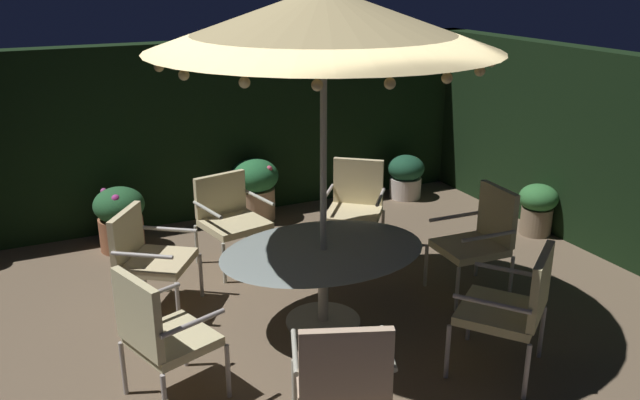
{
  "coord_description": "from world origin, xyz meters",
  "views": [
    {
      "loc": [
        -1.97,
        -4.69,
        2.99
      ],
      "look_at": [
        0.27,
        0.04,
        1.13
      ],
      "focal_mm": 37.18,
      "sensor_mm": 36.0,
      "label": 1
    }
  ],
  "objects_px": {
    "potted_plant_left_far": "(120,217)",
    "patio_chair_south": "(159,330)",
    "patio_umbrella": "(324,19)",
    "patio_chair_west": "(515,303)",
    "patio_dining_table": "(323,263)",
    "potted_plant_back_right": "(538,207)",
    "potted_plant_right_near": "(406,175)",
    "patio_chair_southeast": "(147,253)",
    "potted_plant_back_left": "(255,187)",
    "patio_chair_northeast": "(355,202)",
    "patio_chair_southwest": "(343,372)",
    "patio_chair_east": "(230,214)",
    "patio_chair_north": "(480,235)"
  },
  "relations": [
    {
      "from": "patio_umbrella",
      "to": "patio_chair_southwest",
      "type": "distance_m",
      "value": 2.6
    },
    {
      "from": "patio_chair_south",
      "to": "potted_plant_back_left",
      "type": "distance_m",
      "value": 3.71
    },
    {
      "from": "patio_chair_northeast",
      "to": "patio_dining_table",
      "type": "bearing_deg",
      "value": -128.11
    },
    {
      "from": "potted_plant_right_near",
      "to": "patio_chair_southeast",
      "type": "bearing_deg",
      "value": -156.38
    },
    {
      "from": "patio_umbrella",
      "to": "patio_chair_northeast",
      "type": "bearing_deg",
      "value": 51.89
    },
    {
      "from": "patio_umbrella",
      "to": "potted_plant_right_near",
      "type": "xyz_separation_m",
      "value": [
        2.47,
        2.57,
        -2.3
      ]
    },
    {
      "from": "potted_plant_right_near",
      "to": "patio_chair_southwest",
      "type": "bearing_deg",
      "value": -126.85
    },
    {
      "from": "patio_chair_west",
      "to": "potted_plant_back_left",
      "type": "relative_size",
      "value": 1.34
    },
    {
      "from": "patio_chair_northeast",
      "to": "potted_plant_right_near",
      "type": "relative_size",
      "value": 1.73
    },
    {
      "from": "patio_chair_south",
      "to": "potted_plant_back_left",
      "type": "height_order",
      "value": "patio_chair_south"
    },
    {
      "from": "patio_umbrella",
      "to": "patio_chair_northeast",
      "type": "distance_m",
      "value": 2.59
    },
    {
      "from": "patio_chair_north",
      "to": "patio_chair_northeast",
      "type": "distance_m",
      "value": 1.48
    },
    {
      "from": "patio_chair_north",
      "to": "patio_chair_south",
      "type": "height_order",
      "value": "patio_chair_south"
    },
    {
      "from": "patio_chair_southeast",
      "to": "patio_chair_southwest",
      "type": "xyz_separation_m",
      "value": [
        0.74,
        -2.41,
        0.01
      ]
    },
    {
      "from": "patio_chair_south",
      "to": "potted_plant_right_near",
      "type": "xyz_separation_m",
      "value": [
        4.0,
        3.1,
        -0.28
      ]
    },
    {
      "from": "patio_chair_southeast",
      "to": "patio_chair_south",
      "type": "height_order",
      "value": "patio_chair_south"
    },
    {
      "from": "patio_umbrella",
      "to": "patio_chair_south",
      "type": "xyz_separation_m",
      "value": [
        -1.53,
        -0.52,
        -2.02
      ]
    },
    {
      "from": "patio_chair_north",
      "to": "potted_plant_back_right",
      "type": "bearing_deg",
      "value": 29.59
    },
    {
      "from": "patio_chair_southeast",
      "to": "potted_plant_back_right",
      "type": "height_order",
      "value": "patio_chair_southeast"
    },
    {
      "from": "potted_plant_left_far",
      "to": "potted_plant_right_near",
      "type": "distance_m",
      "value": 3.79
    },
    {
      "from": "potted_plant_back_left",
      "to": "potted_plant_right_near",
      "type": "distance_m",
      "value": 2.13
    },
    {
      "from": "patio_chair_northeast",
      "to": "patio_chair_southeast",
      "type": "distance_m",
      "value": 2.34
    },
    {
      "from": "patio_chair_east",
      "to": "patio_chair_west",
      "type": "height_order",
      "value": "patio_chair_west"
    },
    {
      "from": "patio_chair_east",
      "to": "potted_plant_right_near",
      "type": "distance_m",
      "value": 2.98
    },
    {
      "from": "patio_chair_west",
      "to": "potted_plant_back_left",
      "type": "height_order",
      "value": "patio_chair_west"
    },
    {
      "from": "patio_dining_table",
      "to": "patio_umbrella",
      "type": "xyz_separation_m",
      "value": [
        0.0,
        -0.0,
        2.03
      ]
    },
    {
      "from": "patio_chair_north",
      "to": "potted_plant_right_near",
      "type": "distance_m",
      "value": 2.79
    },
    {
      "from": "patio_dining_table",
      "to": "potted_plant_back_right",
      "type": "xyz_separation_m",
      "value": [
        3.16,
        0.8,
        -0.24
      ]
    },
    {
      "from": "patio_chair_west",
      "to": "potted_plant_right_near",
      "type": "bearing_deg",
      "value": 68.91
    },
    {
      "from": "potted_plant_back_left",
      "to": "potted_plant_left_far",
      "type": "bearing_deg",
      "value": -171.62
    },
    {
      "from": "patio_dining_table",
      "to": "potted_plant_right_near",
      "type": "height_order",
      "value": "patio_dining_table"
    },
    {
      "from": "patio_dining_table",
      "to": "patio_chair_northeast",
      "type": "relative_size",
      "value": 1.79
    },
    {
      "from": "patio_dining_table",
      "to": "potted_plant_left_far",
      "type": "height_order",
      "value": "same"
    },
    {
      "from": "patio_chair_southeast",
      "to": "potted_plant_left_far",
      "type": "distance_m",
      "value": 1.53
    },
    {
      "from": "patio_chair_south",
      "to": "patio_umbrella",
      "type": "bearing_deg",
      "value": 18.96
    },
    {
      "from": "patio_chair_north",
      "to": "patio_chair_northeast",
      "type": "relative_size",
      "value": 1.02
    },
    {
      "from": "patio_chair_southwest",
      "to": "potted_plant_right_near",
      "type": "height_order",
      "value": "patio_chair_southwest"
    },
    {
      "from": "patio_umbrella",
      "to": "patio_chair_west",
      "type": "relative_size",
      "value": 2.85
    },
    {
      "from": "patio_umbrella",
      "to": "patio_chair_southwest",
      "type": "relative_size",
      "value": 3.04
    },
    {
      "from": "patio_chair_east",
      "to": "patio_chair_west",
      "type": "relative_size",
      "value": 0.91
    },
    {
      "from": "patio_chair_north",
      "to": "potted_plant_back_left",
      "type": "height_order",
      "value": "patio_chair_north"
    },
    {
      "from": "patio_umbrella",
      "to": "patio_chair_north",
      "type": "relative_size",
      "value": 2.83
    },
    {
      "from": "patio_umbrella",
      "to": "potted_plant_back_right",
      "type": "height_order",
      "value": "patio_umbrella"
    },
    {
      "from": "patio_chair_west",
      "to": "patio_umbrella",
      "type": "bearing_deg",
      "value": 127.53
    },
    {
      "from": "potted_plant_right_near",
      "to": "potted_plant_back_right",
      "type": "height_order",
      "value": "potted_plant_back_right"
    },
    {
      "from": "patio_chair_north",
      "to": "patio_chair_west",
      "type": "relative_size",
      "value": 1.01
    },
    {
      "from": "potted_plant_back_right",
      "to": "patio_umbrella",
      "type": "bearing_deg",
      "value": -165.78
    },
    {
      "from": "potted_plant_left_far",
      "to": "patio_chair_south",
      "type": "bearing_deg",
      "value": -94.03
    },
    {
      "from": "patio_chair_west",
      "to": "potted_plant_back_right",
      "type": "height_order",
      "value": "patio_chair_west"
    },
    {
      "from": "patio_chair_southeast",
      "to": "potted_plant_back_left",
      "type": "relative_size",
      "value": 1.23
    }
  ]
}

